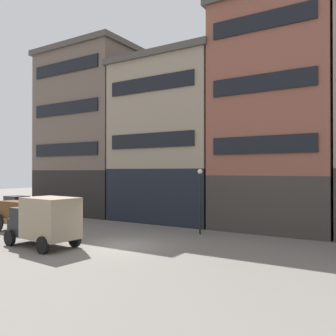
{
  "coord_description": "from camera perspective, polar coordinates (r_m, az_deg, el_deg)",
  "views": [
    {
      "loc": [
        12.03,
        -14.51,
        4.0
      ],
      "look_at": [
        1.76,
        2.08,
        4.16
      ],
      "focal_mm": 37.55,
      "sensor_mm": 36.0,
      "label": 1
    }
  ],
  "objects": [
    {
      "name": "sedan_dark",
      "position": [
        33.32,
        -23.45,
        -5.74
      ],
      "size": [
        3.81,
        2.09,
        1.83
      ],
      "color": "black",
      "rests_on": "ground_plane"
    },
    {
      "name": "cargo_wagon",
      "position": [
        25.68,
        -23.5,
        -6.8
      ],
      "size": [
        2.96,
        1.61,
        1.98
      ],
      "color": "brown",
      "rests_on": "ground_plane"
    },
    {
      "name": "building_center_left",
      "position": [
        29.11,
        0.92,
        4.62
      ],
      "size": [
        9.26,
        7.2,
        13.09
      ],
      "color": "black",
      "rests_on": "ground_plane"
    },
    {
      "name": "building_far_left",
      "position": [
        34.77,
        -12.16,
        5.78
      ],
      "size": [
        9.67,
        7.2,
        15.48
      ],
      "color": "black",
      "rests_on": "ground_plane"
    },
    {
      "name": "delivery_truck_near",
      "position": [
        19.77,
        -19.5,
        -7.92
      ],
      "size": [
        4.48,
        2.45,
        2.62
      ],
      "color": "black",
      "rests_on": "ground_plane"
    },
    {
      "name": "streetlamp_curbside",
      "position": [
        22.27,
        5.22,
        -3.88
      ],
      "size": [
        0.32,
        0.32,
        4.12
      ],
      "color": "black",
      "rests_on": "ground_plane"
    },
    {
      "name": "ground_plane",
      "position": [
        19.27,
        -7.91,
        -12.44
      ],
      "size": [
        120.0,
        120.0,
        0.0
      ],
      "primitive_type": "plane",
      "color": "slate"
    },
    {
      "name": "building_center_right",
      "position": [
        26.02,
        17.16,
        8.17
      ],
      "size": [
        8.22,
        7.2,
        15.71
      ],
      "color": "#38332D",
      "rests_on": "ground_plane"
    }
  ]
}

